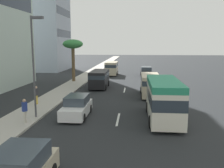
{
  "coord_description": "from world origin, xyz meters",
  "views": [
    {
      "loc": [
        -3.08,
        -1.17,
        5.56
      ],
      "look_at": [
        18.83,
        0.85,
        2.0
      ],
      "focal_mm": 39.15,
      "sensor_mm": 36.0,
      "label": 1
    }
  ],
  "objects_px": {
    "van_second": "(112,68)",
    "minibus_fourth": "(164,98)",
    "van_third": "(99,78)",
    "van_fifth": "(150,84)",
    "car_lead": "(77,107)",
    "street_lamp": "(34,57)",
    "pedestrian_mid_block": "(36,94)",
    "pedestrian_near_lamp": "(25,110)",
    "palm_tree": "(73,46)",
    "car_sixth": "(146,72)"
  },
  "relations": [
    {
      "from": "car_lead",
      "to": "car_sixth",
      "type": "relative_size",
      "value": 0.91
    },
    {
      "from": "van_fifth",
      "to": "pedestrian_mid_block",
      "type": "relative_size",
      "value": 3.1
    },
    {
      "from": "car_sixth",
      "to": "street_lamp",
      "type": "xyz_separation_m",
      "value": [
        -26.22,
        9.36,
        3.89
      ]
    },
    {
      "from": "car_lead",
      "to": "van_third",
      "type": "distance_m",
      "value": 12.88
    },
    {
      "from": "minibus_fourth",
      "to": "pedestrian_near_lamp",
      "type": "height_order",
      "value": "minibus_fourth"
    },
    {
      "from": "van_third",
      "to": "minibus_fourth",
      "type": "height_order",
      "value": "minibus_fourth"
    },
    {
      "from": "minibus_fourth",
      "to": "pedestrian_near_lamp",
      "type": "relative_size",
      "value": 3.9
    },
    {
      "from": "pedestrian_mid_block",
      "to": "car_lead",
      "type": "bearing_deg",
      "value": 103.19
    },
    {
      "from": "car_lead",
      "to": "van_fifth",
      "type": "height_order",
      "value": "van_fifth"
    },
    {
      "from": "van_fifth",
      "to": "street_lamp",
      "type": "xyz_separation_m",
      "value": [
        -9.06,
        9.01,
        3.34
      ]
    },
    {
      "from": "street_lamp",
      "to": "minibus_fourth",
      "type": "bearing_deg",
      "value": -86.11
    },
    {
      "from": "van_third",
      "to": "van_fifth",
      "type": "height_order",
      "value": "van_fifth"
    },
    {
      "from": "car_lead",
      "to": "minibus_fourth",
      "type": "relative_size",
      "value": 0.64
    },
    {
      "from": "minibus_fourth",
      "to": "van_fifth",
      "type": "relative_size",
      "value": 1.27
    },
    {
      "from": "minibus_fourth",
      "to": "car_sixth",
      "type": "xyz_separation_m",
      "value": [
        25.58,
        0.1,
        -0.85
      ]
    },
    {
      "from": "van_third",
      "to": "minibus_fourth",
      "type": "distance_m",
      "value": 14.73
    },
    {
      "from": "minibus_fourth",
      "to": "van_third",
      "type": "bearing_deg",
      "value": 26.97
    },
    {
      "from": "van_third",
      "to": "minibus_fourth",
      "type": "bearing_deg",
      "value": 26.97
    },
    {
      "from": "van_fifth",
      "to": "palm_tree",
      "type": "relative_size",
      "value": 0.85
    },
    {
      "from": "van_third",
      "to": "street_lamp",
      "type": "distance_m",
      "value": 14.45
    },
    {
      "from": "car_lead",
      "to": "pedestrian_near_lamp",
      "type": "height_order",
      "value": "pedestrian_near_lamp"
    },
    {
      "from": "van_third",
      "to": "pedestrian_near_lamp",
      "type": "height_order",
      "value": "van_third"
    },
    {
      "from": "car_lead",
      "to": "street_lamp",
      "type": "relative_size",
      "value": 0.57
    },
    {
      "from": "van_second",
      "to": "street_lamp",
      "type": "xyz_separation_m",
      "value": [
        -26.98,
        3.11,
        3.29
      ]
    },
    {
      "from": "van_third",
      "to": "pedestrian_mid_block",
      "type": "height_order",
      "value": "van_third"
    },
    {
      "from": "van_second",
      "to": "palm_tree",
      "type": "bearing_deg",
      "value": -29.4
    },
    {
      "from": "minibus_fourth",
      "to": "street_lamp",
      "type": "distance_m",
      "value": 9.95
    },
    {
      "from": "van_fifth",
      "to": "car_lead",
      "type": "bearing_deg",
      "value": 142.96
    },
    {
      "from": "car_sixth",
      "to": "street_lamp",
      "type": "relative_size",
      "value": 0.63
    },
    {
      "from": "van_second",
      "to": "pedestrian_mid_block",
      "type": "relative_size",
      "value": 2.9
    },
    {
      "from": "pedestrian_near_lamp",
      "to": "van_fifth",
      "type": "bearing_deg",
      "value": 178.2
    },
    {
      "from": "street_lamp",
      "to": "van_third",
      "type": "bearing_deg",
      "value": -11.4
    },
    {
      "from": "van_second",
      "to": "minibus_fourth",
      "type": "bearing_deg",
      "value": 13.54
    },
    {
      "from": "car_lead",
      "to": "van_third",
      "type": "relative_size",
      "value": 0.79
    },
    {
      "from": "pedestrian_near_lamp",
      "to": "street_lamp",
      "type": "relative_size",
      "value": 0.23
    },
    {
      "from": "van_third",
      "to": "street_lamp",
      "type": "xyz_separation_m",
      "value": [
        -13.77,
        2.78,
        3.41
      ]
    },
    {
      "from": "van_second",
      "to": "pedestrian_near_lamp",
      "type": "bearing_deg",
      "value": -6.83
    },
    {
      "from": "van_second",
      "to": "minibus_fourth",
      "type": "distance_m",
      "value": 27.09
    },
    {
      "from": "car_lead",
      "to": "palm_tree",
      "type": "distance_m",
      "value": 18.59
    },
    {
      "from": "street_lamp",
      "to": "pedestrian_near_lamp",
      "type": "bearing_deg",
      "value": 168.57
    },
    {
      "from": "car_lead",
      "to": "pedestrian_mid_block",
      "type": "distance_m",
      "value": 5.37
    },
    {
      "from": "van_second",
      "to": "street_lamp",
      "type": "relative_size",
      "value": 0.66
    },
    {
      "from": "palm_tree",
      "to": "minibus_fourth",
      "type": "bearing_deg",
      "value": -147.55
    },
    {
      "from": "car_sixth",
      "to": "pedestrian_near_lamp",
      "type": "height_order",
      "value": "pedestrian_near_lamp"
    },
    {
      "from": "van_second",
      "to": "van_fifth",
      "type": "relative_size",
      "value": 0.94
    },
    {
      "from": "van_fifth",
      "to": "car_sixth",
      "type": "relative_size",
      "value": 1.11
    },
    {
      "from": "pedestrian_near_lamp",
      "to": "palm_tree",
      "type": "xyz_separation_m",
      "value": [
        19.72,
        1.49,
        4.29
      ]
    },
    {
      "from": "van_third",
      "to": "pedestrian_near_lamp",
      "type": "bearing_deg",
      "value": -11.4
    },
    {
      "from": "car_sixth",
      "to": "pedestrian_near_lamp",
      "type": "xyz_separation_m",
      "value": [
        -27.64,
        9.64,
        0.29
      ]
    },
    {
      "from": "minibus_fourth",
      "to": "car_sixth",
      "type": "bearing_deg",
      "value": 0.22
    }
  ]
}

